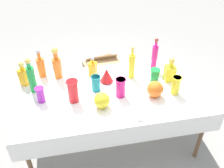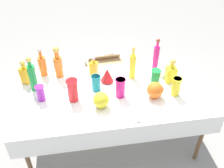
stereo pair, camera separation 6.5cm
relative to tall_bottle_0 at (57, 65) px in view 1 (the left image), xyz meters
name	(u,v)px [view 1 (the left image)]	position (x,y,z in m)	size (l,w,h in m)	color
ground_plane	(112,140)	(0.53, -0.37, -0.92)	(40.00, 40.00, 0.00)	gray
display_table	(112,97)	(0.53, -0.39, -0.21)	(1.96, 1.01, 0.76)	white
tall_bottle_0	(57,65)	(0.00, 0.00, 0.00)	(0.09, 0.09, 0.37)	orange
tall_bottle_1	(32,78)	(-0.25, -0.20, 0.01)	(0.08, 0.08, 0.39)	#198C38
tall_bottle_2	(41,66)	(-0.17, 0.06, -0.03)	(0.08, 0.08, 0.33)	orange
tall_bottle_3	(132,66)	(0.79, -0.15, 0.00)	(0.07, 0.07, 0.38)	yellow
tall_bottle_4	(155,56)	(1.09, -0.03, 0.01)	(0.06, 0.06, 0.39)	#C61972
square_decanter_0	(93,68)	(0.38, -0.04, -0.06)	(0.10, 0.10, 0.24)	orange
square_decanter_1	(170,71)	(1.18, -0.28, -0.04)	(0.12, 0.12, 0.28)	yellow
square_decanter_2	(24,75)	(-0.35, -0.06, -0.04)	(0.11, 0.11, 0.27)	orange
slender_vase_0	(96,83)	(0.38, -0.31, -0.06)	(0.10, 0.10, 0.17)	teal
slender_vase_1	(121,87)	(0.60, -0.44, -0.05)	(0.11, 0.11, 0.21)	#C61972
slender_vase_2	(176,85)	(1.15, -0.51, -0.05)	(0.10, 0.10, 0.20)	yellow
slender_vase_3	(73,91)	(0.14, -0.43, -0.03)	(0.12, 0.12, 0.24)	red
slender_vase_4	(40,94)	(-0.17, -0.38, -0.07)	(0.09, 0.09, 0.17)	purple
slender_vase_5	(155,75)	(1.01, -0.29, -0.07)	(0.10, 0.10, 0.16)	#198C38
fluted_vase_0	(107,75)	(0.51, -0.18, -0.07)	(0.14, 0.14, 0.16)	red
round_bowl_0	(155,89)	(0.93, -0.51, -0.07)	(0.16, 0.16, 0.17)	orange
round_bowl_1	(102,100)	(0.40, -0.57, -0.07)	(0.15, 0.15, 0.16)	yellow
price_tag_left	(140,120)	(0.69, -0.82, -0.14)	(0.05, 0.01, 0.04)	white
cardboard_box_behind_left	(104,72)	(0.64, 0.82, -0.74)	(0.51, 0.36, 0.43)	tan
cardboard_box_behind_right	(99,71)	(0.57, 0.90, -0.76)	(0.51, 0.40, 0.39)	tan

